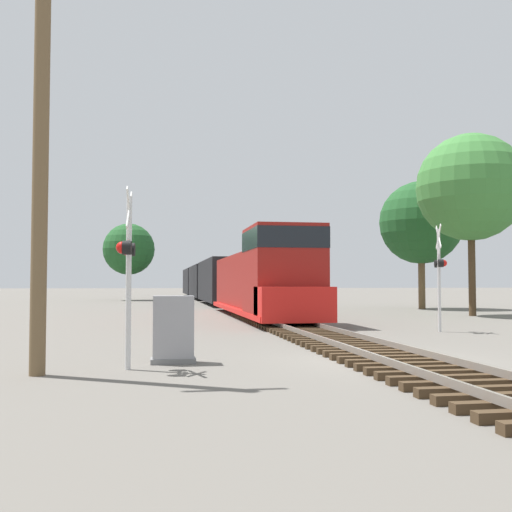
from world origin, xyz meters
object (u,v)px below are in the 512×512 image
at_px(tree_far_right, 471,188).
at_px(tree_mid_background, 421,223).
at_px(freight_train, 214,282).
at_px(relay_cabinet, 173,330).
at_px(tree_deep_background, 129,249).
at_px(crossing_signal_near, 128,260).
at_px(crossing_signal_far, 440,269).
at_px(utility_pole, 41,134).

distance_m(tree_far_right, tree_mid_background, 9.33).
relative_size(freight_train, relay_cabinet, 45.08).
height_order(freight_train, tree_deep_background, tree_deep_background).
relative_size(freight_train, tree_mid_background, 7.64).
xyz_separation_m(relay_cabinet, tree_mid_background, (18.43, 26.36, 5.43)).
distance_m(crossing_signal_near, tree_mid_background, 33.70).
bearing_deg(tree_mid_background, crossing_signal_far, -113.14).
relative_size(freight_train, tree_deep_background, 8.51).
bearing_deg(tree_far_right, tree_deep_background, 120.80).
bearing_deg(tree_far_right, relay_cabinet, -135.00).
bearing_deg(utility_pole, tree_deep_background, 90.64).
relative_size(relay_cabinet, tree_deep_background, 0.19).
height_order(utility_pole, tree_mid_background, utility_pole).
distance_m(crossing_signal_near, tree_deep_background, 52.63).
bearing_deg(tree_far_right, tree_mid_background, 82.20).
height_order(crossing_signal_far, relay_cabinet, crossing_signal_far).
height_order(crossing_signal_far, tree_deep_background, tree_deep_background).
height_order(crossing_signal_near, crossing_signal_far, crossing_signal_far).
bearing_deg(crossing_signal_near, tree_deep_background, -173.44).
height_order(freight_train, tree_mid_background, tree_mid_background).
relative_size(tree_far_right, tree_deep_background, 1.25).
relative_size(freight_train, utility_pole, 7.32).
bearing_deg(crossing_signal_near, utility_pole, -68.84).
bearing_deg(utility_pole, crossing_signal_near, 17.13).
bearing_deg(tree_far_right, freight_train, 115.07).
distance_m(relay_cabinet, utility_pole, 5.17).
bearing_deg(crossing_signal_near, tree_far_right, 138.84).
xyz_separation_m(relay_cabinet, tree_deep_background, (-3.34, 51.59, 4.71)).
height_order(relay_cabinet, tree_mid_background, tree_mid_background).
xyz_separation_m(relay_cabinet, utility_pole, (-2.75, -1.43, 4.14)).
distance_m(crossing_signal_far, tree_deep_background, 46.47).
bearing_deg(relay_cabinet, utility_pole, -152.51).
bearing_deg(utility_pole, crossing_signal_far, 33.71).
bearing_deg(crossing_signal_far, utility_pole, 139.03).
bearing_deg(tree_mid_background, tree_far_right, -97.80).
distance_m(utility_pole, tree_far_right, 27.36).
height_order(tree_far_right, tree_mid_background, tree_far_right).
bearing_deg(freight_train, tree_deep_background, 134.65).
bearing_deg(freight_train, crossing_signal_far, -81.71).
height_order(utility_pole, tree_far_right, tree_far_right).
height_order(freight_train, tree_far_right, tree_far_right).
relative_size(crossing_signal_near, utility_pole, 0.41).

